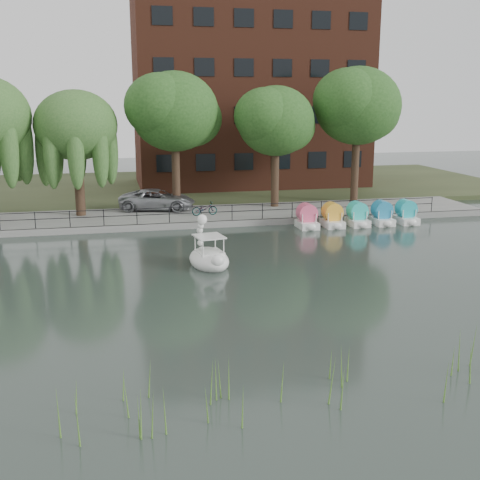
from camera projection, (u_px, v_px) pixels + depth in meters
name	position (u px, v px, depth m)	size (l,w,h in m)	color
ground_plane	(249.00, 292.00, 25.50)	(120.00, 120.00, 0.00)	#404D46
promenade	(195.00, 216.00, 40.66)	(40.00, 6.00, 0.40)	gray
kerb	(202.00, 225.00, 37.86)	(40.00, 0.25, 0.40)	gray
land_strip	(173.00, 187.00, 53.97)	(60.00, 22.00, 0.36)	#47512D
railing	(201.00, 210.00, 37.83)	(32.00, 0.05, 1.00)	black
apartment_building	(249.00, 82.00, 53.27)	(20.00, 10.07, 18.00)	#4C1E16
willow_mid	(76.00, 126.00, 38.66)	(5.32, 5.32, 8.15)	#473323
broadleaf_center	(174.00, 112.00, 40.77)	(6.00, 6.00, 9.25)	#473323
broadleaf_right	(276.00, 122.00, 41.90)	(5.40, 5.40, 8.32)	#473323
broadleaf_far	(358.00, 106.00, 43.97)	(6.30, 6.30, 9.71)	#473323
minivan	(157.00, 198.00, 41.66)	(5.96, 2.74, 1.66)	gray
bicycle	(205.00, 208.00, 39.83)	(1.72, 0.60, 1.00)	gray
swan_boat	(209.00, 255.00, 29.27)	(2.27, 3.12, 2.41)	white
pedal_boat_row	(357.00, 216.00, 38.54)	(7.95, 1.70, 1.40)	white
reed_bank	(396.00, 371.00, 16.75)	(24.00, 2.40, 1.20)	#669938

